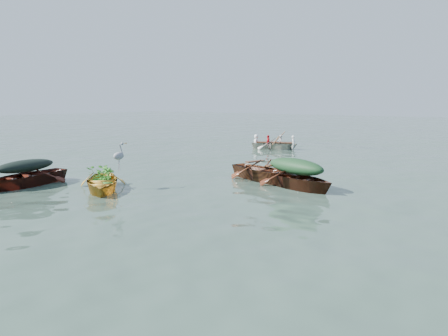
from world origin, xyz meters
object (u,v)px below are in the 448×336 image
(green_tarp_boat, at_px, (295,188))
(open_wooden_boat, at_px, (265,181))
(heron, at_px, (119,161))
(yellow_dinghy, at_px, (102,190))
(rowed_boat, at_px, (274,149))
(dark_covered_boat, at_px, (27,186))

(green_tarp_boat, relative_size, open_wooden_boat, 0.94)
(green_tarp_boat, relative_size, heron, 4.58)
(yellow_dinghy, bearing_deg, rowed_boat, 46.87)
(dark_covered_boat, xyz_separation_m, heron, (2.96, 1.45, 0.92))
(dark_covered_boat, height_order, green_tarp_boat, dark_covered_boat)
(yellow_dinghy, relative_size, dark_covered_boat, 0.86)
(yellow_dinghy, bearing_deg, green_tarp_boat, -9.22)
(yellow_dinghy, bearing_deg, heron, 5.19)
(dark_covered_boat, xyz_separation_m, open_wooden_boat, (6.02, 5.40, 0.00))
(heron, bearing_deg, rowed_boat, 48.49)
(rowed_boat, distance_m, heron, 13.08)
(rowed_boat, bearing_deg, dark_covered_boat, 152.14)
(rowed_boat, relative_size, heron, 4.01)
(open_wooden_boat, xyz_separation_m, rowed_boat, (-4.64, 8.99, 0.00))
(open_wooden_boat, height_order, rowed_boat, open_wooden_boat)
(yellow_dinghy, bearing_deg, open_wooden_boat, 3.95)
(yellow_dinghy, xyz_separation_m, green_tarp_boat, (4.81, 3.93, 0.00))
(green_tarp_boat, distance_m, rowed_boat, 11.24)
(heron, bearing_deg, open_wooden_boat, 3.81)
(yellow_dinghy, distance_m, dark_covered_boat, 2.82)
(green_tarp_boat, bearing_deg, heron, 146.11)
(open_wooden_boat, bearing_deg, green_tarp_boat, -89.20)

